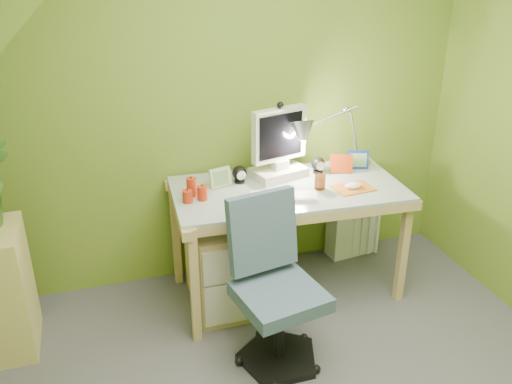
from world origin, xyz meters
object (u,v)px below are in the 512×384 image
object	(u,v)px
radiator	(352,230)
desk	(287,241)
task_chair	(280,295)
desk_lamp	(344,123)
side_ledge	(3,290)
monitor	(279,141)

from	to	relation	value
radiator	desk	bearing A→B (deg)	-160.59
desk	task_chair	size ratio (longest dim) A/B	1.61
desk	radiator	size ratio (longest dim) A/B	3.78
desk_lamp	side_ledge	xyz separation A→B (m)	(-2.17, -0.23, -0.71)
task_chair	radiator	world-z (taller)	task_chair
desk	monitor	xyz separation A→B (m)	(0.00, 0.18, 0.63)
monitor	desk_lamp	distance (m)	0.46
desk	radiator	world-z (taller)	desk
side_ledge	task_chair	distance (m)	1.56
desk	monitor	size ratio (longest dim) A/B	2.92
monitor	radiator	world-z (taller)	monitor
desk_lamp	monitor	bearing A→B (deg)	178.93
side_ledge	radiator	distance (m)	2.40
desk	desk_lamp	distance (m)	0.86
side_ledge	radiator	world-z (taller)	side_ledge
task_chair	desk	bearing A→B (deg)	56.04
monitor	desk_lamp	size ratio (longest dim) A/B	0.76
side_ledge	task_chair	size ratio (longest dim) A/B	0.85
monitor	radiator	xyz separation A→B (m)	(0.65, 0.14, -0.82)
side_ledge	task_chair	xyz separation A→B (m)	(1.44, -0.60, 0.07)
task_chair	desk_lamp	bearing A→B (deg)	37.83
radiator	desk_lamp	bearing A→B (deg)	-152.10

